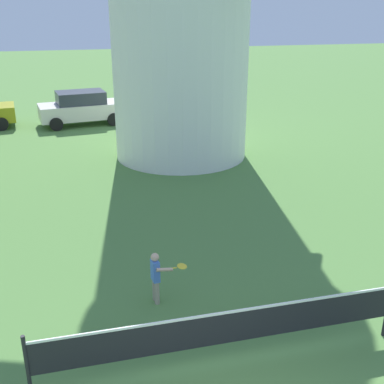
{
  "coord_description": "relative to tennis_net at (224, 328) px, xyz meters",
  "views": [
    {
      "loc": [
        -1.6,
        -3.94,
        5.37
      ],
      "look_at": [
        0.38,
        3.9,
        2.19
      ],
      "focal_mm": 44.98,
      "sensor_mm": 36.0,
      "label": 1
    }
  ],
  "objects": [
    {
      "name": "parked_car_cream",
      "position": [
        -1.52,
        17.3,
        0.12
      ],
      "size": [
        4.06,
        2.29,
        1.56
      ],
      "color": "silver",
      "rests_on": "ground_plane"
    },
    {
      "name": "player_far",
      "position": [
        -0.69,
        1.96,
        -0.09
      ],
      "size": [
        0.68,
        0.39,
        1.05
      ],
      "color": "#9E937F",
      "rests_on": "ground_plane"
    },
    {
      "name": "tennis_net",
      "position": [
        0.0,
        0.0,
        0.0
      ],
      "size": [
        5.89,
        0.06,
        1.1
      ],
      "color": "black",
      "rests_on": "ground_plane"
    }
  ]
}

